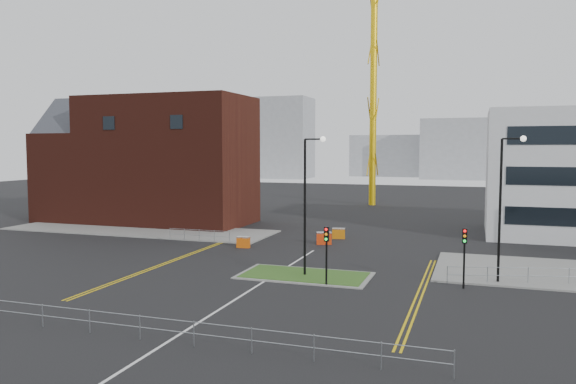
# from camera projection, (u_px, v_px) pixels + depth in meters

# --- Properties ---
(ground) EXTENTS (200.00, 200.00, 0.00)m
(ground) POSITION_uv_depth(u_px,v_px,m) (225.00, 306.00, 30.04)
(ground) COLOR black
(ground) RESTS_ON ground
(pavement_left) EXTENTS (28.00, 8.00, 0.12)m
(pavement_left) POSITION_uv_depth(u_px,v_px,m) (139.00, 230.00, 57.20)
(pavement_left) COLOR slate
(pavement_left) RESTS_ON ground
(island_kerb) EXTENTS (8.60, 4.60, 0.08)m
(island_kerb) POSITION_uv_depth(u_px,v_px,m) (305.00, 276.00, 36.95)
(island_kerb) COLOR slate
(island_kerb) RESTS_ON ground
(grass_island) EXTENTS (8.00, 4.00, 0.12)m
(grass_island) POSITION_uv_depth(u_px,v_px,m) (305.00, 275.00, 36.95)
(grass_island) COLOR #2D551C
(grass_island) RESTS_ON ground
(brick_building) EXTENTS (24.20, 10.07, 14.24)m
(brick_building) POSITION_uv_depth(u_px,v_px,m) (145.00, 162.00, 63.28)
(brick_building) COLOR #461911
(brick_building) RESTS_ON ground
(tower_crane) EXTENTS (52.51, 9.20, 39.58)m
(tower_crane) POSITION_uv_depth(u_px,v_px,m) (415.00, 15.00, 79.47)
(tower_crane) COLOR yellow
(tower_crane) RESTS_ON ground
(streetlamp_island) EXTENTS (1.46, 0.36, 9.18)m
(streetlamp_island) POSITION_uv_depth(u_px,v_px,m) (308.00, 194.00, 36.45)
(streetlamp_island) COLOR black
(streetlamp_island) RESTS_ON ground
(streetlamp_right_near) EXTENTS (1.46, 0.36, 9.18)m
(streetlamp_right_near) POSITION_uv_depth(u_px,v_px,m) (504.00, 197.00, 34.50)
(streetlamp_right_near) COLOR black
(streetlamp_right_near) RESTS_ON ground
(traffic_light_island) EXTENTS (0.28, 0.33, 3.65)m
(traffic_light_island) POSITION_uv_depth(u_px,v_px,m) (326.00, 244.00, 34.20)
(traffic_light_island) COLOR black
(traffic_light_island) RESTS_ON ground
(traffic_light_right) EXTENTS (0.28, 0.33, 3.65)m
(traffic_light_right) POSITION_uv_depth(u_px,v_px,m) (464.00, 246.00, 33.53)
(traffic_light_right) COLOR black
(traffic_light_right) RESTS_ON ground
(railing_front) EXTENTS (24.05, 0.05, 1.10)m
(railing_front) POSITION_uv_depth(u_px,v_px,m) (166.00, 325.00, 24.31)
(railing_front) COLOR gray
(railing_front) RESTS_ON ground
(railing_left) EXTENTS (6.05, 0.05, 1.10)m
(railing_left) POSITION_uv_depth(u_px,v_px,m) (199.00, 233.00, 50.49)
(railing_left) COLOR gray
(railing_left) RESTS_ON ground
(centre_line) EXTENTS (0.15, 30.00, 0.01)m
(centre_line) POSITION_uv_depth(u_px,v_px,m) (240.00, 296.00, 31.93)
(centre_line) COLOR silver
(centre_line) RESTS_ON ground
(yellow_left_a) EXTENTS (0.12, 24.00, 0.01)m
(yellow_left_a) POSITION_uv_depth(u_px,v_px,m) (173.00, 260.00, 42.36)
(yellow_left_a) COLOR gold
(yellow_left_a) RESTS_ON ground
(yellow_left_b) EXTENTS (0.12, 24.00, 0.01)m
(yellow_left_b) POSITION_uv_depth(u_px,v_px,m) (177.00, 260.00, 42.26)
(yellow_left_b) COLOR gold
(yellow_left_b) RESTS_ON ground
(yellow_right_a) EXTENTS (0.12, 20.00, 0.01)m
(yellow_right_a) POSITION_uv_depth(u_px,v_px,m) (418.00, 293.00, 32.67)
(yellow_right_a) COLOR gold
(yellow_right_a) RESTS_ON ground
(yellow_right_b) EXTENTS (0.12, 20.00, 0.01)m
(yellow_right_b) POSITION_uv_depth(u_px,v_px,m) (423.00, 293.00, 32.57)
(yellow_right_b) COLOR gold
(yellow_right_b) RESTS_ON ground
(skyline_a) EXTENTS (18.00, 12.00, 22.00)m
(skyline_a) POSITION_uv_depth(u_px,v_px,m) (278.00, 138.00, 155.25)
(skyline_a) COLOR gray
(skyline_a) RESTS_ON ground
(skyline_b) EXTENTS (24.00, 12.00, 16.00)m
(skyline_b) POSITION_uv_depth(u_px,v_px,m) (468.00, 149.00, 148.94)
(skyline_b) COLOR gray
(skyline_b) RESTS_ON ground
(skyline_d) EXTENTS (30.00, 12.00, 12.00)m
(skyline_d) POSITION_uv_depth(u_px,v_px,m) (404.00, 156.00, 164.30)
(skyline_d) COLOR gray
(skyline_d) RESTS_ON ground
(barrier_left) EXTENTS (1.14, 0.43, 0.95)m
(barrier_left) POSITION_uv_depth(u_px,v_px,m) (243.00, 242.00, 47.36)
(barrier_left) COLOR #D3550B
(barrier_left) RESTS_ON ground
(barrier_mid) EXTENTS (1.24, 0.63, 1.00)m
(barrier_mid) POSITION_uv_depth(u_px,v_px,m) (339.00, 233.00, 52.02)
(barrier_mid) COLOR #C6690B
(barrier_mid) RESTS_ON ground
(barrier_right) EXTENTS (1.37, 0.83, 1.09)m
(barrier_right) POSITION_uv_depth(u_px,v_px,m) (324.00, 238.00, 48.97)
(barrier_right) COLOR red
(barrier_right) RESTS_ON ground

